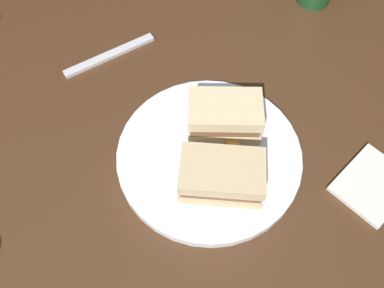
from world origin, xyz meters
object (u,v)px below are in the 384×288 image
Objects in this scene: sandwich_half_right at (225,116)px; napkin at (372,184)px; sandwich_half_left at (222,176)px; fork at (110,55)px; plate at (209,156)px.

sandwich_half_right reaches higher than napkin.
sandwich_half_left is 0.78× the size of fork.
napkin is (-0.22, 0.09, -0.04)m from sandwich_half_left.
sandwich_half_left is at bearing -21.71° from napkin.
sandwich_half_left is at bearing 62.35° from sandwich_half_right.
napkin is at bearing 133.68° from sandwich_half_right.
fork is (0.08, -0.27, -0.00)m from plate.
fork is at bearing -54.47° from napkin.
sandwich_half_right is at bearing -71.01° from fork.
plate is at bearing -33.79° from napkin.
sandwich_half_left is 0.24m from napkin.
sandwich_half_right reaches higher than plate.
sandwich_half_left is at bearing 83.69° from plate.
fork is at bearing -73.07° from plate.
fork is at bearing -62.06° from sandwich_half_right.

